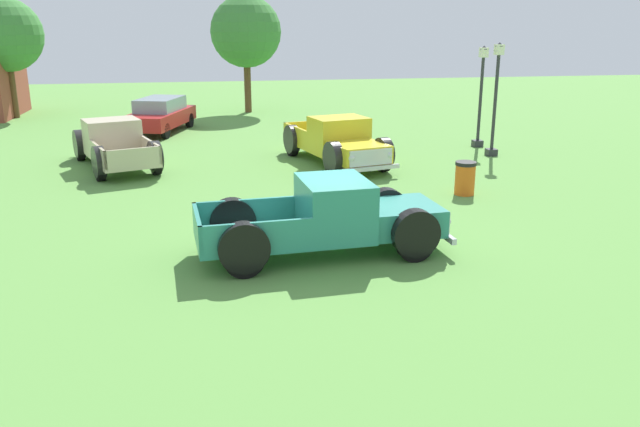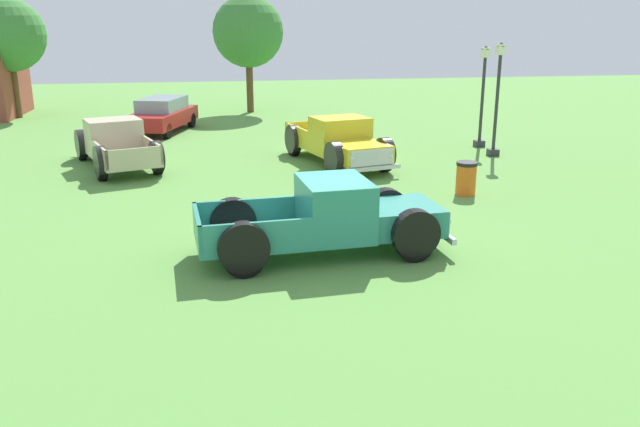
{
  "view_description": "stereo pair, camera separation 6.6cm",
  "coord_description": "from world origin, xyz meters",
  "px_view_note": "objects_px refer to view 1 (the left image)",
  "views": [
    {
      "loc": [
        -2.33,
        -13.35,
        4.78
      ],
      "look_at": [
        -0.1,
        -0.66,
        0.9
      ],
      "focal_mm": 36.23,
      "sensor_mm": 36.0,
      "label": 1
    },
    {
      "loc": [
        -2.26,
        -13.36,
        4.78
      ],
      "look_at": [
        -0.1,
        -0.66,
        0.9
      ],
      "focal_mm": 36.23,
      "sensor_mm": 36.0,
      "label": 2
    }
  ],
  "objects_px": {
    "pickup_truck_foreground": "(337,218)",
    "oak_tree_west": "(5,35)",
    "pickup_truck_behind_left": "(113,143)",
    "lamp_post_near": "(495,98)",
    "pickup_truck_behind_right": "(340,143)",
    "sedan_distant_a": "(160,114)",
    "trash_can": "(465,178)",
    "lamp_post_far": "(481,95)",
    "oak_tree_east": "(246,32)"
  },
  "relations": [
    {
      "from": "sedan_distant_a",
      "to": "oak_tree_east",
      "type": "distance_m",
      "value": 7.95
    },
    {
      "from": "pickup_truck_foreground",
      "to": "lamp_post_far",
      "type": "bearing_deg",
      "value": 54.26
    },
    {
      "from": "lamp_post_near",
      "to": "lamp_post_far",
      "type": "relative_size",
      "value": 1.05
    },
    {
      "from": "sedan_distant_a",
      "to": "oak_tree_east",
      "type": "relative_size",
      "value": 0.8
    },
    {
      "from": "pickup_truck_foreground",
      "to": "pickup_truck_behind_right",
      "type": "xyz_separation_m",
      "value": [
        1.78,
        8.43,
        0.01
      ]
    },
    {
      "from": "trash_can",
      "to": "oak_tree_east",
      "type": "height_order",
      "value": "oak_tree_east"
    },
    {
      "from": "sedan_distant_a",
      "to": "oak_tree_west",
      "type": "height_order",
      "value": "oak_tree_west"
    },
    {
      "from": "sedan_distant_a",
      "to": "trash_can",
      "type": "distance_m",
      "value": 15.38
    },
    {
      "from": "lamp_post_far",
      "to": "sedan_distant_a",
      "type": "bearing_deg",
      "value": 155.77
    },
    {
      "from": "pickup_truck_behind_right",
      "to": "oak_tree_east",
      "type": "bearing_deg",
      "value": 98.92
    },
    {
      "from": "pickup_truck_behind_right",
      "to": "trash_can",
      "type": "distance_m",
      "value": 5.16
    },
    {
      "from": "trash_can",
      "to": "oak_tree_west",
      "type": "height_order",
      "value": "oak_tree_west"
    },
    {
      "from": "lamp_post_near",
      "to": "oak_tree_west",
      "type": "xyz_separation_m",
      "value": [
        -19.73,
        13.1,
        1.94
      ]
    },
    {
      "from": "trash_can",
      "to": "pickup_truck_foreground",
      "type": "bearing_deg",
      "value": -137.97
    },
    {
      "from": "sedan_distant_a",
      "to": "oak_tree_east",
      "type": "xyz_separation_m",
      "value": [
        4.25,
        5.81,
        3.37
      ]
    },
    {
      "from": "sedan_distant_a",
      "to": "pickup_truck_foreground",
      "type": "bearing_deg",
      "value": -74.23
    },
    {
      "from": "lamp_post_far",
      "to": "oak_tree_west",
      "type": "xyz_separation_m",
      "value": [
        -19.93,
        11.35,
        2.03
      ]
    },
    {
      "from": "pickup_truck_foreground",
      "to": "trash_can",
      "type": "distance_m",
      "value": 6.08
    },
    {
      "from": "pickup_truck_foreground",
      "to": "pickup_truck_behind_right",
      "type": "distance_m",
      "value": 8.62
    },
    {
      "from": "sedan_distant_a",
      "to": "oak_tree_west",
      "type": "distance_m",
      "value": 10.0
    },
    {
      "from": "pickup_truck_behind_left",
      "to": "oak_tree_east",
      "type": "height_order",
      "value": "oak_tree_east"
    },
    {
      "from": "pickup_truck_foreground",
      "to": "pickup_truck_behind_right",
      "type": "height_order",
      "value": "pickup_truck_behind_right"
    },
    {
      "from": "lamp_post_far",
      "to": "pickup_truck_behind_right",
      "type": "bearing_deg",
      "value": -158.26
    },
    {
      "from": "pickup_truck_foreground",
      "to": "lamp_post_near",
      "type": "xyz_separation_m",
      "value": [
        7.58,
        9.08,
        1.34
      ]
    },
    {
      "from": "oak_tree_east",
      "to": "pickup_truck_foreground",
      "type": "bearing_deg",
      "value": -89.0
    },
    {
      "from": "oak_tree_west",
      "to": "lamp_post_near",
      "type": "bearing_deg",
      "value": -33.59
    },
    {
      "from": "lamp_post_near",
      "to": "pickup_truck_behind_left",
      "type": "bearing_deg",
      "value": 176.96
    },
    {
      "from": "pickup_truck_foreground",
      "to": "pickup_truck_behind_left",
      "type": "height_order",
      "value": "pickup_truck_foreground"
    },
    {
      "from": "sedan_distant_a",
      "to": "oak_tree_west",
      "type": "relative_size",
      "value": 0.82
    },
    {
      "from": "pickup_truck_foreground",
      "to": "trash_can",
      "type": "xyz_separation_m",
      "value": [
        4.51,
        4.07,
        -0.29
      ]
    },
    {
      "from": "trash_can",
      "to": "lamp_post_near",
      "type": "bearing_deg",
      "value": 58.49
    },
    {
      "from": "lamp_post_near",
      "to": "trash_can",
      "type": "bearing_deg",
      "value": -121.51
    },
    {
      "from": "lamp_post_near",
      "to": "oak_tree_east",
      "type": "distance_m",
      "value": 15.52
    },
    {
      "from": "trash_can",
      "to": "pickup_truck_behind_right",
      "type": "bearing_deg",
      "value": 122.02
    },
    {
      "from": "pickup_truck_behind_left",
      "to": "trash_can",
      "type": "distance_m",
      "value": 11.8
    },
    {
      "from": "lamp_post_far",
      "to": "oak_tree_west",
      "type": "distance_m",
      "value": 23.03
    },
    {
      "from": "lamp_post_far",
      "to": "trash_can",
      "type": "relative_size",
      "value": 4.04
    },
    {
      "from": "lamp_post_near",
      "to": "oak_tree_west",
      "type": "height_order",
      "value": "oak_tree_west"
    },
    {
      "from": "pickup_truck_foreground",
      "to": "oak_tree_west",
      "type": "relative_size",
      "value": 0.92
    },
    {
      "from": "pickup_truck_behind_left",
      "to": "sedan_distant_a",
      "type": "height_order",
      "value": "pickup_truck_behind_left"
    },
    {
      "from": "lamp_post_near",
      "to": "oak_tree_east",
      "type": "bearing_deg",
      "value": 121.21
    },
    {
      "from": "sedan_distant_a",
      "to": "lamp_post_far",
      "type": "xyz_separation_m",
      "value": [
        12.43,
        -5.59,
        1.23
      ]
    },
    {
      "from": "pickup_truck_behind_left",
      "to": "lamp_post_near",
      "type": "xyz_separation_m",
      "value": [
        13.39,
        -0.71,
        1.36
      ]
    },
    {
      "from": "pickup_truck_behind_left",
      "to": "oak_tree_west",
      "type": "relative_size",
      "value": 0.94
    },
    {
      "from": "pickup_truck_behind_right",
      "to": "lamp_post_near",
      "type": "xyz_separation_m",
      "value": [
        5.8,
        0.65,
        1.33
      ]
    },
    {
      "from": "pickup_truck_behind_right",
      "to": "sedan_distant_a",
      "type": "height_order",
      "value": "pickup_truck_behind_right"
    },
    {
      "from": "pickup_truck_foreground",
      "to": "trash_can",
      "type": "height_order",
      "value": "pickup_truck_foreground"
    },
    {
      "from": "pickup_truck_behind_left",
      "to": "lamp_post_far",
      "type": "bearing_deg",
      "value": 4.37
    },
    {
      "from": "lamp_post_far",
      "to": "oak_tree_west",
      "type": "height_order",
      "value": "oak_tree_west"
    },
    {
      "from": "oak_tree_east",
      "to": "pickup_truck_behind_left",
      "type": "bearing_deg",
      "value": -113.52
    }
  ]
}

